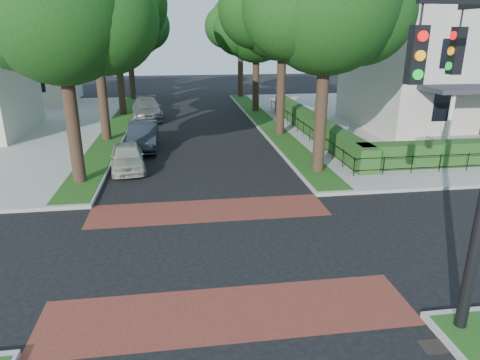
# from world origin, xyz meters

# --- Properties ---
(ground) EXTENTS (120.00, 120.00, 0.00)m
(ground) POSITION_xyz_m (0.00, 0.00, 0.00)
(ground) COLOR black
(ground) RESTS_ON ground
(sidewalk_ne) EXTENTS (30.00, 30.00, 0.15)m
(sidewalk_ne) POSITION_xyz_m (19.50, 19.00, 0.07)
(sidewalk_ne) COLOR gray
(sidewalk_ne) RESTS_ON ground
(crosswalk_far) EXTENTS (9.00, 2.20, 0.01)m
(crosswalk_far) POSITION_xyz_m (0.00, 3.20, 0.01)
(crosswalk_far) COLOR maroon
(crosswalk_far) RESTS_ON ground
(crosswalk_near) EXTENTS (9.00, 2.20, 0.01)m
(crosswalk_near) POSITION_xyz_m (0.00, -3.20, 0.01)
(crosswalk_near) COLOR maroon
(crosswalk_near) RESTS_ON ground
(storm_drain) EXTENTS (0.65, 0.45, 0.01)m
(storm_drain) POSITION_xyz_m (4.30, -5.00, 0.01)
(storm_drain) COLOR black
(storm_drain) RESTS_ON ground
(grass_strip_ne) EXTENTS (1.60, 29.80, 0.02)m
(grass_strip_ne) POSITION_xyz_m (5.40, 19.10, 0.16)
(grass_strip_ne) COLOR #194513
(grass_strip_ne) RESTS_ON sidewalk_ne
(grass_strip_nw) EXTENTS (1.60, 29.80, 0.02)m
(grass_strip_nw) POSITION_xyz_m (-5.40, 19.10, 0.16)
(grass_strip_nw) COLOR #194513
(grass_strip_nw) RESTS_ON sidewalk_nw
(tree_right_near) EXTENTS (7.75, 6.67, 10.66)m
(tree_right_near) POSITION_xyz_m (5.60, 7.24, 7.63)
(tree_right_near) COLOR black
(tree_right_near) RESTS_ON sidewalk_ne
(tree_right_mid) EXTENTS (8.25, 7.09, 11.22)m
(tree_right_mid) POSITION_xyz_m (5.61, 15.25, 7.99)
(tree_right_mid) COLOR black
(tree_right_mid) RESTS_ON sidewalk_ne
(tree_right_far) EXTENTS (7.25, 6.23, 9.74)m
(tree_right_far) POSITION_xyz_m (5.60, 24.22, 6.91)
(tree_right_far) COLOR black
(tree_right_far) RESTS_ON sidewalk_ne
(tree_right_back) EXTENTS (7.50, 6.45, 10.20)m
(tree_right_back) POSITION_xyz_m (5.60, 33.23, 7.27)
(tree_right_back) COLOR black
(tree_right_back) RESTS_ON sidewalk_ne
(tree_left_near) EXTENTS (7.50, 6.45, 10.20)m
(tree_left_near) POSITION_xyz_m (-5.40, 7.23, 7.27)
(tree_left_near) COLOR black
(tree_left_near) RESTS_ON sidewalk_nw
(tree_left_far) EXTENTS (7.00, 6.02, 9.86)m
(tree_left_far) POSITION_xyz_m (-5.40, 24.22, 7.12)
(tree_left_far) COLOR black
(tree_left_far) RESTS_ON sidewalk_nw
(tree_left_back) EXTENTS (7.75, 6.66, 10.44)m
(tree_left_back) POSITION_xyz_m (-5.40, 33.24, 7.41)
(tree_left_back) COLOR black
(tree_left_back) RESTS_ON sidewalk_nw
(hedge_main_road) EXTENTS (1.00, 18.00, 1.20)m
(hedge_main_road) POSITION_xyz_m (7.70, 15.00, 0.75)
(hedge_main_road) COLOR #1B4718
(hedge_main_road) RESTS_ON sidewalk_ne
(fence_main_road) EXTENTS (0.06, 18.00, 0.90)m
(fence_main_road) POSITION_xyz_m (6.90, 15.00, 0.60)
(fence_main_road) COLOR black
(fence_main_road) RESTS_ON sidewalk_ne
(house_victorian) EXTENTS (13.00, 13.05, 12.48)m
(house_victorian) POSITION_xyz_m (17.51, 15.92, 6.02)
(house_victorian) COLOR beige
(house_victorian) RESTS_ON sidewalk_ne
(house_left_far) EXTENTS (10.00, 9.00, 10.14)m
(house_left_far) POSITION_xyz_m (-15.49, 31.99, 5.04)
(house_left_far) COLOR beige
(house_left_far) RESTS_ON sidewalk_nw
(parked_car_front) EXTENTS (2.06, 4.10, 1.34)m
(parked_car_front) POSITION_xyz_m (-3.60, 8.96, 0.67)
(parked_car_front) COLOR #B1B3A1
(parked_car_front) RESTS_ON ground
(parked_car_middle) EXTENTS (1.68, 4.68, 1.54)m
(parked_car_middle) POSITION_xyz_m (-3.11, 13.02, 0.77)
(parked_car_middle) COLOR black
(parked_car_middle) RESTS_ON ground
(parked_car_rear) EXTENTS (2.77, 5.60, 1.56)m
(parked_car_rear) POSITION_xyz_m (-3.48, 22.53, 0.78)
(parked_car_rear) COLOR slate
(parked_car_rear) RESTS_ON ground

